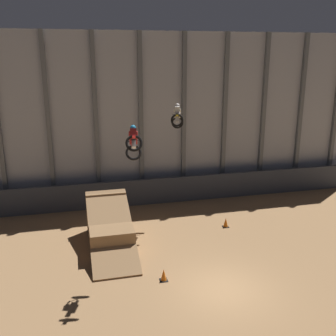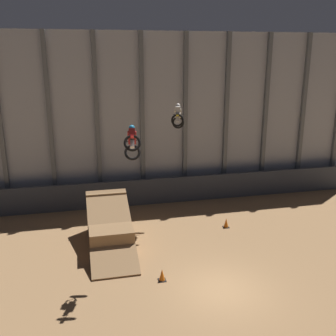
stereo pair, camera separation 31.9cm
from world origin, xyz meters
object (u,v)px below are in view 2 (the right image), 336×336
at_px(rider_bike_right_air, 178,118).
at_px(traffic_cone_near_ramp, 226,223).
at_px(dirt_ramp, 109,228).
at_px(traffic_cone_arena_edge, 162,275).
at_px(rider_bike_left_air, 132,143).

relative_size(rider_bike_right_air, traffic_cone_near_ramp, 3.08).
bearing_deg(dirt_ramp, traffic_cone_arena_edge, -65.67).
bearing_deg(traffic_cone_near_ramp, rider_bike_right_air, 145.24).
height_order(rider_bike_right_air, traffic_cone_near_ramp, rider_bike_right_air).
bearing_deg(rider_bike_left_air, traffic_cone_arena_edge, -36.02).
bearing_deg(traffic_cone_near_ramp, traffic_cone_arena_edge, -135.81).
bearing_deg(rider_bike_right_air, dirt_ramp, -137.96).
height_order(rider_bike_left_air, traffic_cone_near_ramp, rider_bike_left_air).
xyz_separation_m(dirt_ramp, rider_bike_right_air, (4.42, 2.16, 5.66)).
distance_m(rider_bike_right_air, traffic_cone_arena_edge, 9.42).
bearing_deg(rider_bike_left_air, rider_bike_right_air, 65.36).
xyz_separation_m(dirt_ramp, traffic_cone_arena_edge, (2.03, -4.50, -0.57)).
bearing_deg(dirt_ramp, rider_bike_left_air, -74.86).
xyz_separation_m(rider_bike_left_air, rider_bike_right_air, (3.48, 5.63, 0.14)).
bearing_deg(rider_bike_right_air, traffic_cone_near_ramp, -18.76).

